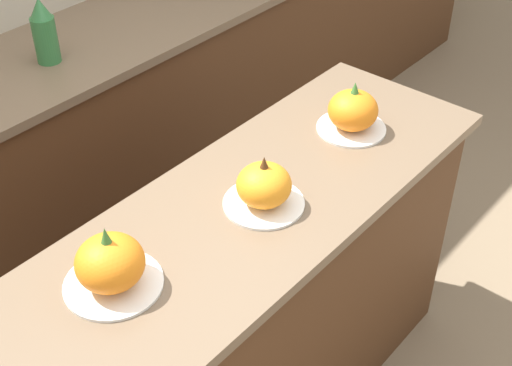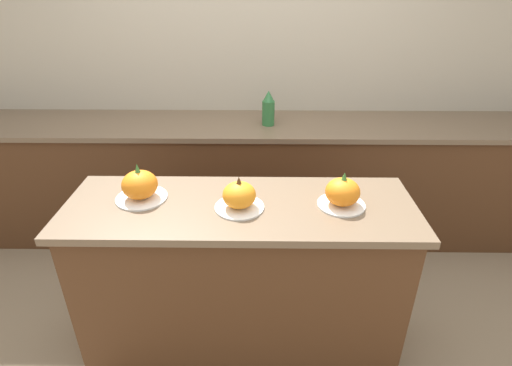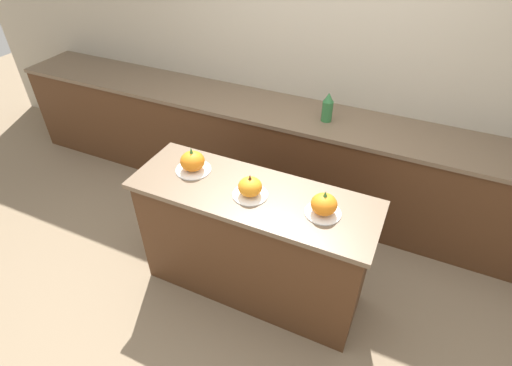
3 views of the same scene
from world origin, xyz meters
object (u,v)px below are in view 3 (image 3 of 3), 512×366
at_px(pumpkin_cake_center, 250,188).
at_px(pumpkin_cake_right, 324,206).
at_px(pumpkin_cake_left, 193,162).
at_px(bottle_tall, 328,108).

xyz_separation_m(pumpkin_cake_center, pumpkin_cake_right, (0.46, 0.02, 0.00)).
height_order(pumpkin_cake_left, pumpkin_cake_center, pumpkin_cake_left).
height_order(pumpkin_cake_center, pumpkin_cake_right, pumpkin_cake_right).
bearing_deg(pumpkin_cake_right, pumpkin_cake_center, -177.06).
height_order(pumpkin_cake_left, bottle_tall, bottle_tall).
bearing_deg(pumpkin_cake_center, bottle_tall, 82.76).
relative_size(pumpkin_cake_center, pumpkin_cake_right, 1.03).
bearing_deg(pumpkin_cake_center, pumpkin_cake_right, 2.94).
bearing_deg(bottle_tall, pumpkin_cake_left, -119.81).
relative_size(pumpkin_cake_left, bottle_tall, 0.98).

